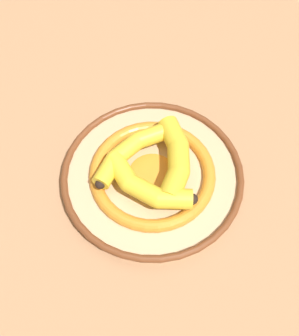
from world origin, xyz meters
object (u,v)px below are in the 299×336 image
(decorative_bowl, at_px, (150,175))
(banana_b, at_px, (130,151))
(banana_a, at_px, (175,160))
(banana_c, at_px, (144,186))

(decorative_bowl, bearing_deg, banana_b, -124.29)
(banana_a, xyz_separation_m, banana_b, (-0.01, -0.08, -0.00))
(banana_c, bearing_deg, banana_a, 73.53)
(banana_a, xyz_separation_m, banana_c, (0.05, -0.05, -0.00))
(banana_a, height_order, banana_b, banana_a)
(decorative_bowl, xyz_separation_m, banana_b, (-0.02, -0.04, 0.03))
(decorative_bowl, height_order, banana_b, banana_b)
(banana_a, bearing_deg, decorative_bowl, 100.07)
(decorative_bowl, distance_m, banana_a, 0.06)
(decorative_bowl, distance_m, banana_c, 0.05)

